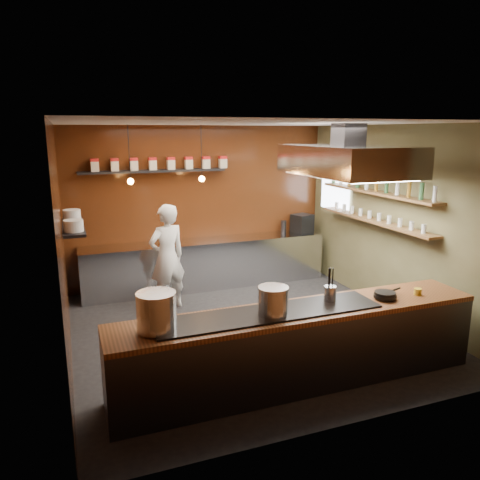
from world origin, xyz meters
name	(u,v)px	position (x,y,z in m)	size (l,w,h in m)	color
floor	(249,330)	(0.00, 0.00, 0.00)	(5.00, 5.00, 0.00)	black
back_wall	(201,206)	(0.00, 2.50, 1.50)	(5.00, 5.00, 0.00)	#371B0A
left_wall	(62,247)	(-2.50, 0.00, 1.50)	(5.00, 5.00, 0.00)	#371B0A
right_wall	(394,220)	(2.50, 0.00, 1.50)	(5.00, 5.00, 0.00)	brown
ceiling	(250,123)	(0.00, 0.00, 3.00)	(5.00, 5.00, 0.00)	silver
window_pane	(335,184)	(2.45, 1.70, 1.90)	(1.00, 1.00, 0.00)	white
prep_counter	(207,263)	(0.00, 2.17, 0.45)	(4.60, 0.65, 0.90)	silver
pass_counter	(300,346)	(0.00, -1.60, 0.47)	(4.40, 0.72, 0.94)	#38383D
tin_shelf	(154,171)	(-0.90, 2.36, 2.20)	(2.60, 0.26, 0.04)	black
plate_shelf	(73,227)	(-2.34, 1.00, 1.55)	(0.30, 1.40, 0.04)	black
bottle_shelf_upper	(376,192)	(2.34, 0.30, 1.92)	(0.26, 2.80, 0.04)	brown
bottle_shelf_lower	(374,221)	(2.34, 0.30, 1.45)	(0.26, 2.80, 0.04)	brown
extractor_hood	(347,160)	(1.30, -0.40, 2.51)	(1.20, 2.00, 0.72)	#38383D
pendant_left	(130,178)	(-1.40, 1.70, 2.15)	(0.10, 0.10, 0.95)	black
pendant_right	(202,176)	(-0.20, 1.70, 2.15)	(0.10, 0.10, 0.95)	black
storage_tins	(162,163)	(-0.75, 2.36, 2.33)	(2.43, 0.13, 0.22)	#BDB59D
plate_stacks	(73,220)	(-2.34, 1.00, 1.65)	(0.26, 1.16, 0.16)	silver
bottles	(376,184)	(2.34, 0.30, 2.06)	(0.06, 2.66, 0.24)	silver
wine_glasses	(374,216)	(2.34, 0.30, 1.53)	(0.07, 2.37, 0.13)	silver
stockpot_large	(157,311)	(-1.65, -1.62, 1.14)	(0.40, 0.40, 0.39)	silver
stockpot_small	(273,301)	(-0.38, -1.66, 1.10)	(0.33, 0.33, 0.31)	silver
utensil_crock	(330,294)	(0.42, -1.53, 1.03)	(0.14, 0.14, 0.18)	#B8BBC0
frying_pan	(385,295)	(1.11, -1.65, 0.97)	(0.43, 0.27, 0.07)	black
butter_jar	(418,292)	(1.57, -1.68, 0.96)	(0.09, 0.09, 0.08)	gold
espresso_machine	(302,223)	(2.03, 2.21, 1.08)	(0.36, 0.34, 0.36)	black
chef	(167,257)	(-0.93, 1.30, 0.88)	(0.64, 0.42, 1.76)	silver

